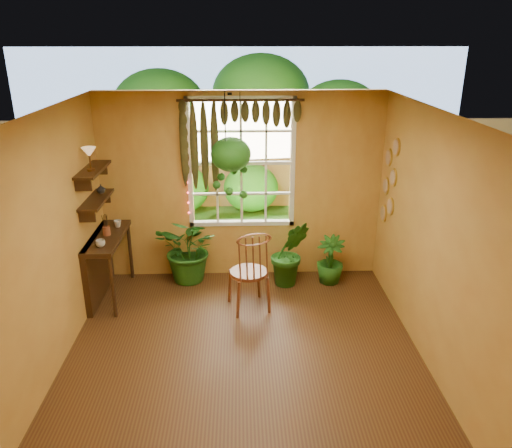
{
  "coord_description": "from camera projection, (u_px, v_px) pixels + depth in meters",
  "views": [
    {
      "loc": [
        -0.02,
        -4.59,
        3.4
      ],
      "look_at": [
        0.17,
        1.15,
        1.21
      ],
      "focal_mm": 35.0,
      "sensor_mm": 36.0,
      "label": 1
    }
  ],
  "objects": [
    {
      "name": "wall_back",
      "position": [
        241.0,
        188.0,
        7.12
      ],
      "size": [
        4.0,
        0.0,
        4.0
      ],
      "primitive_type": "plane",
      "rotation": [
        1.57,
        0.0,
        0.0
      ],
      "color": "gold",
      "rests_on": "floor"
    },
    {
      "name": "potted_plant_left",
      "position": [
        191.0,
        248.0,
        7.19
      ],
      "size": [
        1.15,
        1.08,
        1.02
      ],
      "primitive_type": "imported",
      "rotation": [
        0.0,
        0.0,
        -0.38
      ],
      "color": "#195215",
      "rests_on": "floor"
    },
    {
      "name": "shelf_vase",
      "position": [
        101.0,
        189.0,
        6.62
      ],
      "size": [
        0.12,
        0.12,
        0.12
      ],
      "primitive_type": "imported",
      "rotation": [
        0.0,
        0.0,
        -0.07
      ],
      "color": "#B2AD99",
      "rests_on": "shelf_lower"
    },
    {
      "name": "potted_plant_right",
      "position": [
        330.0,
        260.0,
        7.19
      ],
      "size": [
        0.52,
        0.52,
        0.7
      ],
      "primitive_type": "imported",
      "rotation": [
        0.0,
        0.0,
        -0.42
      ],
      "color": "#195215",
      "rests_on": "floor"
    },
    {
      "name": "tiffany_lamp",
      "position": [
        89.0,
        154.0,
        6.09
      ],
      "size": [
        0.18,
        0.18,
        0.3
      ],
      "color": "brown",
      "rests_on": "shelf_upper"
    },
    {
      "name": "potted_plant_mid",
      "position": [
        290.0,
        253.0,
        7.08
      ],
      "size": [
        0.58,
        0.48,
        0.98
      ],
      "primitive_type": "imported",
      "rotation": [
        0.0,
        0.0,
        0.09
      ],
      "color": "#195215",
      "rests_on": "floor"
    },
    {
      "name": "floor",
      "position": [
        244.0,
        364.0,
        5.49
      ],
      "size": [
        4.5,
        4.5,
        0.0
      ],
      "primitive_type": "plane",
      "color": "#523417",
      "rests_on": "ground"
    },
    {
      "name": "counter_ledge",
      "position": [
        101.0,
        259.0,
        6.73
      ],
      "size": [
        0.4,
        1.2,
        0.9
      ],
      "color": "#3C2610",
      "rests_on": "floor"
    },
    {
      "name": "hanging_basket",
      "position": [
        231.0,
        157.0,
        6.73
      ],
      "size": [
        0.55,
        0.55,
        1.42
      ],
      "color": "black",
      "rests_on": "ceiling"
    },
    {
      "name": "cup_a",
      "position": [
        100.0,
        243.0,
        6.25
      ],
      "size": [
        0.14,
        0.14,
        0.09
      ],
      "primitive_type": "imported",
      "rotation": [
        0.0,
        0.0,
        -0.19
      ],
      "color": "silver",
      "rests_on": "counter_ledge"
    },
    {
      "name": "brush_jar",
      "position": [
        106.0,
        225.0,
        6.58
      ],
      "size": [
        0.1,
        0.1,
        0.36
      ],
      "color": "brown",
      "rests_on": "counter_ledge"
    },
    {
      "name": "window",
      "position": [
        241.0,
        163.0,
        7.02
      ],
      "size": [
        1.52,
        0.1,
        1.86
      ],
      "color": "white",
      "rests_on": "wall_back"
    },
    {
      "name": "ceiling",
      "position": [
        241.0,
        116.0,
        4.53
      ],
      "size": [
        4.5,
        4.5,
        0.0
      ],
      "primitive_type": "plane",
      "rotation": [
        3.14,
        0.0,
        0.0
      ],
      "color": "silver",
      "rests_on": "wall_back"
    },
    {
      "name": "windsor_chair",
      "position": [
        250.0,
        283.0,
        6.47
      ],
      "size": [
        0.6,
        0.62,
        1.3
      ],
      "rotation": [
        0.0,
        0.0,
        0.29
      ],
      "color": "brown",
      "rests_on": "floor"
    },
    {
      "name": "shelf_upper",
      "position": [
        93.0,
        170.0,
        6.29
      ],
      "size": [
        0.25,
        0.9,
        0.04
      ],
      "primitive_type": "cube",
      "color": "#3C2610",
      "rests_on": "wall_left"
    },
    {
      "name": "wall_right",
      "position": [
        439.0,
        249.0,
        5.08
      ],
      "size": [
        0.0,
        4.5,
        4.5
      ],
      "primitive_type": "plane",
      "rotation": [
        1.57,
        0.0,
        -1.57
      ],
      "color": "gold",
      "rests_on": "floor"
    },
    {
      "name": "string_lights",
      "position": [
        186.0,
        162.0,
        6.89
      ],
      "size": [
        0.03,
        0.03,
        1.54
      ],
      "primitive_type": null,
      "color": "#FF2633",
      "rests_on": "window"
    },
    {
      "name": "wall_left",
      "position": [
        42.0,
        255.0,
        4.95
      ],
      "size": [
        0.0,
        4.5,
        4.5
      ],
      "primitive_type": "plane",
      "rotation": [
        1.57,
        0.0,
        1.57
      ],
      "color": "gold",
      "rests_on": "floor"
    },
    {
      "name": "cup_b",
      "position": [
        118.0,
        224.0,
        6.89
      ],
      "size": [
        0.11,
        0.11,
        0.1
      ],
      "primitive_type": "imported",
      "rotation": [
        0.0,
        0.0,
        -0.06
      ],
      "color": "beige",
      "rests_on": "counter_ledge"
    },
    {
      "name": "shelf_lower",
      "position": [
        97.0,
        200.0,
        6.43
      ],
      "size": [
        0.25,
        0.9,
        0.04
      ],
      "primitive_type": "cube",
      "color": "#3C2610",
      "rests_on": "wall_left"
    },
    {
      "name": "wall_plates",
      "position": [
        389.0,
        182.0,
        6.68
      ],
      "size": [
        0.04,
        0.32,
        1.1
      ],
      "primitive_type": null,
      "color": "beige",
      "rests_on": "wall_right"
    },
    {
      "name": "backyard",
      "position": [
        251.0,
        133.0,
        11.46
      ],
      "size": [
        14.0,
        10.0,
        12.0
      ],
      "color": "#275317",
      "rests_on": "ground"
    },
    {
      "name": "valance_vine",
      "position": [
        235.0,
        123.0,
        6.7
      ],
      "size": [
        1.7,
        0.12,
        1.1
      ],
      "color": "#3C2610",
      "rests_on": "window"
    }
  ]
}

